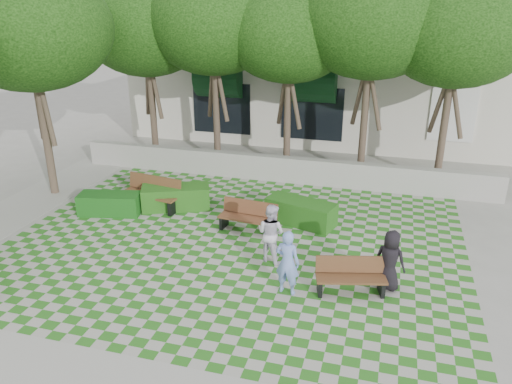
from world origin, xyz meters
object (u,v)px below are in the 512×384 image
(bench_mid, at_px, (248,217))
(bench_west, at_px, (152,194))
(hedge_west, at_px, (110,204))
(person_dark, at_px, (390,260))
(person_blue, at_px, (287,262))
(person_white, at_px, (271,233))
(hedge_midleft, at_px, (176,197))
(hedge_midright, at_px, (301,212))
(bench_east, at_px, (351,277))

(bench_mid, xyz_separation_m, bench_west, (-3.35, 0.74, 0.07))
(hedge_west, height_order, person_dark, person_dark)
(bench_mid, relative_size, person_blue, 1.10)
(person_blue, xyz_separation_m, person_white, (-0.71, 1.32, -0.00))
(hedge_midleft, distance_m, person_white, 4.39)
(bench_mid, xyz_separation_m, person_white, (1.03, -1.48, 0.35))
(bench_mid, xyz_separation_m, hedge_midright, (1.34, 0.88, -0.06))
(bench_east, height_order, hedge_west, bench_east)
(bench_east, height_order, person_white, person_white)
(bench_west, distance_m, person_blue, 6.20)
(bench_west, height_order, hedge_midleft, bench_west)
(person_blue, bearing_deg, bench_mid, -49.60)
(bench_mid, bearing_deg, hedge_west, -173.64)
(bench_mid, bearing_deg, bench_east, -31.43)
(hedge_midright, relative_size, hedge_midleft, 0.97)
(person_dark, bearing_deg, hedge_midright, -29.57)
(bench_east, xyz_separation_m, hedge_midright, (-1.76, 3.28, -0.04))
(person_dark, relative_size, person_white, 0.94)
(bench_east, bearing_deg, bench_west, 139.81)
(person_blue, height_order, person_white, person_blue)
(bench_mid, bearing_deg, hedge_midleft, 166.79)
(hedge_west, bearing_deg, hedge_midright, 8.86)
(bench_mid, distance_m, person_white, 1.83)
(hedge_west, bearing_deg, hedge_midleft, 27.99)
(bench_east, relative_size, hedge_west, 0.89)
(hedge_west, xyz_separation_m, person_white, (5.41, -1.47, 0.44))
(person_blue, distance_m, person_white, 1.50)
(bench_east, bearing_deg, person_white, 141.88)
(bench_east, bearing_deg, hedge_midleft, 135.62)
(bench_east, height_order, person_blue, person_blue)
(person_blue, bearing_deg, person_white, -53.20)
(bench_east, xyz_separation_m, bench_mid, (-3.10, 2.39, 0.02))
(person_blue, bearing_deg, bench_west, -26.26)
(bench_west, relative_size, hedge_midright, 0.98)
(person_dark, distance_m, person_white, 2.93)
(bench_west, bearing_deg, hedge_west, -134.66)
(bench_west, bearing_deg, hedge_midleft, 23.73)
(bench_mid, relative_size, person_white, 1.10)
(bench_mid, xyz_separation_m, person_dark, (3.91, -2.00, 0.30))
(person_white, bearing_deg, person_blue, 138.49)
(hedge_midright, relative_size, person_white, 1.32)
(person_blue, relative_size, person_white, 1.01)
(person_white, bearing_deg, bench_mid, -34.90)
(bench_east, relative_size, person_blue, 1.06)
(bench_mid, relative_size, hedge_west, 0.91)
(hedge_midright, height_order, person_blue, person_blue)
(person_dark, bearing_deg, bench_east, 44.69)
(person_blue, bearing_deg, person_dark, -151.23)
(bench_east, distance_m, person_white, 2.30)
(bench_east, distance_m, person_dark, 0.96)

